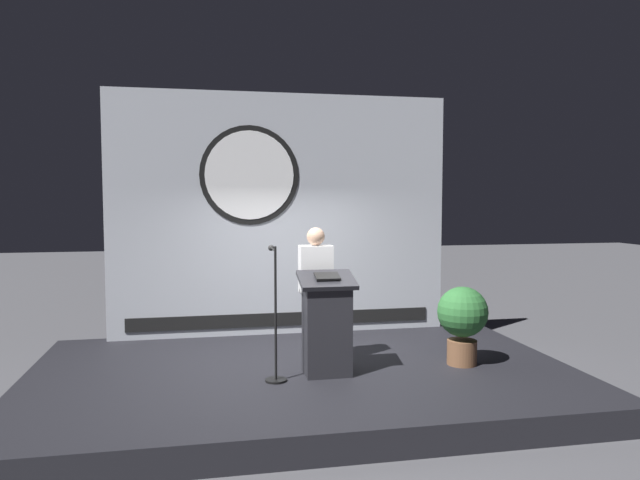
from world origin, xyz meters
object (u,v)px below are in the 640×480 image
at_px(microphone_stand, 275,333).
at_px(podium, 327,325).
at_px(speaker_person, 316,294).
at_px(potted_plant, 462,318).

bearing_deg(microphone_stand, podium, 8.87).
bearing_deg(microphone_stand, speaker_person, 45.20).
distance_m(podium, speaker_person, 0.56).
distance_m(podium, potted_plant, 1.70).
bearing_deg(speaker_person, potted_plant, -13.32).
bearing_deg(podium, microphone_stand, -171.13).
distance_m(podium, microphone_stand, 0.62).
relative_size(podium, speaker_person, 0.71).
bearing_deg(potted_plant, microphone_stand, -175.95).
xyz_separation_m(speaker_person, microphone_stand, (-0.57, -0.58, -0.32)).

